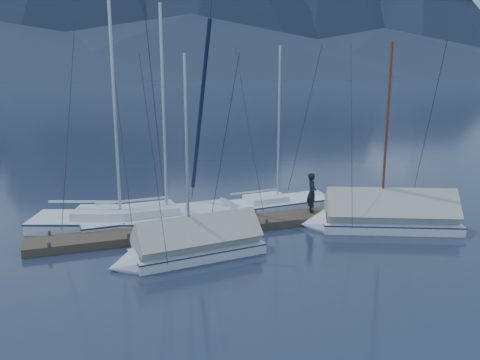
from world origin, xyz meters
The scene contains 9 objects.
ground centered at (0.00, 0.00, 0.00)m, with size 1000.00×1000.00×0.00m, color #151C30.
dock centered at (0.00, 2.00, 0.11)m, with size 18.00×1.50×0.54m.
mooring_posts centered at (-0.50, 2.00, 0.35)m, with size 15.12×1.52×0.35m.
sailboat_open_left centered at (-4.48, 3.63, 0.19)m, with size 8.37×4.87×10.69m.
sailboat_open_mid centered at (-2.34, 3.93, 0.19)m, with size 8.15×3.46×10.65m.
sailboat_open_right centered at (3.34, 4.43, 0.15)m, with size 6.81×2.86×8.83m.
sailboat_covered_near centered at (5.76, -0.10, 0.45)m, with size 7.16×4.63×8.97m.
sailboat_covered_far centered at (-3.13, -0.73, 0.41)m, with size 6.08×2.63×8.29m.
person centered at (3.63, 2.15, 1.28)m, with size 0.69×0.45×1.88m, color black.
Camera 1 is at (-7.27, -18.41, 7.17)m, focal length 38.00 mm.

